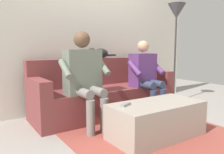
{
  "coord_description": "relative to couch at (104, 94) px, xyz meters",
  "views": [
    {
      "loc": [
        1.73,
        2.68,
        0.98
      ],
      "look_at": [
        0.0,
        0.08,
        0.58
      ],
      "focal_mm": 35.78,
      "sensor_mm": 36.0,
      "label": 1
    }
  ],
  "objects": [
    {
      "name": "back_wall",
      "position": [
        0.0,
        -0.47,
        0.99
      ],
      "size": [
        4.27,
        0.06,
        2.58
      ],
      "primitive_type": "cube",
      "color": "beige",
      "rests_on": "ground"
    },
    {
      "name": "remote_gray",
      "position": [
        0.36,
        1.01,
        0.11
      ],
      "size": [
        0.15,
        0.1,
        0.03
      ],
      "primitive_type": "cube",
      "rotation": [
        0.0,
        0.0,
        3.54
      ],
      "color": "gray",
      "rests_on": "coffee_table"
    },
    {
      "name": "floor_lamp",
      "position": [
        -1.41,
        0.12,
        1.21
      ],
      "size": [
        0.3,
        0.3,
        1.75
      ],
      "color": "#2D2D2D",
      "rests_on": "ground"
    },
    {
      "name": "cat_on_backrest",
      "position": [
        -0.03,
        -0.23,
        0.61
      ],
      "size": [
        0.51,
        0.13,
        0.17
      ],
      "color": "black",
      "rests_on": "couch"
    },
    {
      "name": "couch",
      "position": [
        0.0,
        0.0,
        0.0
      ],
      "size": [
        2.14,
        0.72,
        0.82
      ],
      "color": "brown",
      "rests_on": "ground"
    },
    {
      "name": "ground_plane",
      "position": [
        0.0,
        0.73,
        -0.29
      ],
      "size": [
        8.0,
        8.0,
        0.0
      ],
      "primitive_type": "plane",
      "color": "gray"
    },
    {
      "name": "floor_rug",
      "position": [
        0.0,
        0.97,
        -0.29
      ],
      "size": [
        1.83,
        1.81,
        0.01
      ],
      "primitive_type": "cube",
      "color": "#9E473D",
      "rests_on": "ground"
    },
    {
      "name": "person_left_seated",
      "position": [
        -0.5,
        0.36,
        0.31
      ],
      "size": [
        0.52,
        0.5,
        1.09
      ],
      "color": "#5B3370",
      "rests_on": "ground"
    },
    {
      "name": "coffee_table",
      "position": [
        0.0,
        1.1,
        -0.1
      ],
      "size": [
        1.06,
        0.53,
        0.39
      ],
      "color": "#A89E8E",
      "rests_on": "ground"
    },
    {
      "name": "person_right_seated",
      "position": [
        0.5,
        0.35,
        0.37
      ],
      "size": [
        0.6,
        0.54,
        1.19
      ],
      "color": "slate",
      "rests_on": "ground"
    }
  ]
}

